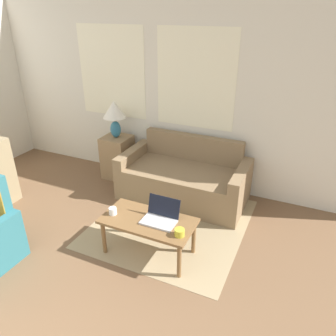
% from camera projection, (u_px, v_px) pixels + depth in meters
% --- Properties ---
extents(wall_back, '(6.23, 0.06, 2.60)m').
position_uv_depth(wall_back, '(157.00, 93.00, 4.66)').
color(wall_back, silver).
rests_on(wall_back, ground_plane).
extents(rug, '(1.76, 1.86, 0.01)m').
position_uv_depth(rug, '(171.00, 222.00, 4.07)').
color(rug, '#9E8966').
rests_on(rug, ground_plane).
extents(couch, '(1.70, 0.84, 0.82)m').
position_uv_depth(couch, '(185.00, 179.00, 4.52)').
color(couch, '#846B4C').
rests_on(couch, ground_plane).
extents(side_table, '(0.40, 0.40, 0.66)m').
position_uv_depth(side_table, '(118.00, 157.00, 5.05)').
color(side_table, '#937551').
rests_on(side_table, ground_plane).
extents(table_lamp, '(0.34, 0.34, 0.55)m').
position_uv_depth(table_lamp, '(114.00, 113.00, 4.74)').
color(table_lamp, teal).
rests_on(table_lamp, side_table).
extents(coffee_table, '(0.98, 0.50, 0.43)m').
position_uv_depth(coffee_table, '(148.00, 224.00, 3.42)').
color(coffee_table, brown).
rests_on(coffee_table, ground_plane).
extents(laptop, '(0.35, 0.27, 0.23)m').
position_uv_depth(laptop, '(161.00, 216.00, 3.36)').
color(laptop, '#B7B7BC').
rests_on(laptop, coffee_table).
extents(cup_navy, '(0.08, 0.08, 0.08)m').
position_uv_depth(cup_navy, '(113.00, 211.00, 3.47)').
color(cup_navy, white).
rests_on(cup_navy, coffee_table).
extents(cup_yellow, '(0.10, 0.10, 0.07)m').
position_uv_depth(cup_yellow, '(180.00, 232.00, 3.15)').
color(cup_yellow, gold).
rests_on(cup_yellow, coffee_table).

